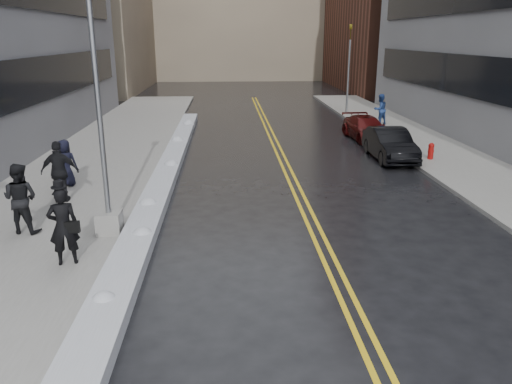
{
  "coord_description": "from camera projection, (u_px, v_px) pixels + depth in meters",
  "views": [
    {
      "loc": [
        -0.01,
        -11.12,
        5.37
      ],
      "look_at": [
        0.75,
        1.86,
        1.3
      ],
      "focal_mm": 35.0,
      "sensor_mm": 36.0,
      "label": 1
    }
  ],
  "objects": [
    {
      "name": "lamppost",
      "position": [
        103.0,
        149.0,
        13.16
      ],
      "size": [
        0.65,
        0.65,
        7.62
      ],
      "color": "gray",
      "rests_on": "sidewalk_west"
    },
    {
      "name": "lane_line_left",
      "position": [
        281.0,
        164.0,
        21.85
      ],
      "size": [
        0.12,
        50.0,
        0.01
      ],
      "primitive_type": "cube",
      "color": "gold",
      "rests_on": "ground"
    },
    {
      "name": "pedestrian_fedora",
      "position": [
        63.0,
        226.0,
        11.71
      ],
      "size": [
        0.79,
        0.63,
        1.9
      ],
      "primitive_type": "imported",
      "rotation": [
        0.0,
        0.0,
        3.42
      ],
      "color": "black",
      "rests_on": "sidewalk_west"
    },
    {
      "name": "snow_ridge",
      "position": [
        166.0,
        174.0,
        19.63
      ],
      "size": [
        0.9,
        30.0,
        0.34
      ],
      "primitive_type": "cube",
      "color": "silver",
      "rests_on": "ground"
    },
    {
      "name": "car_black",
      "position": [
        390.0,
        144.0,
        22.51
      ],
      "size": [
        1.55,
        4.31,
        1.42
      ],
      "primitive_type": "imported",
      "rotation": [
        0.0,
        0.0,
        -0.01
      ],
      "color": "black",
      "rests_on": "ground"
    },
    {
      "name": "pedestrian_b",
      "position": [
        20.0,
        198.0,
        13.63
      ],
      "size": [
        1.08,
        0.91,
        1.97
      ],
      "primitive_type": "imported",
      "rotation": [
        0.0,
        0.0,
        2.95
      ],
      "color": "black",
      "rests_on": "sidewalk_west"
    },
    {
      "name": "pedestrian_east",
      "position": [
        380.0,
        109.0,
        30.63
      ],
      "size": [
        1.11,
        1.01,
        1.85
      ],
      "primitive_type": "imported",
      "rotation": [
        0.0,
        0.0,
        3.57
      ],
      "color": "navy",
      "rests_on": "sidewalk_east"
    },
    {
      "name": "fire_hydrant",
      "position": [
        431.0,
        150.0,
        22.06
      ],
      "size": [
        0.26,
        0.26,
        0.73
      ],
      "color": "maroon",
      "rests_on": "sidewalk_east"
    },
    {
      "name": "traffic_signal",
      "position": [
        349.0,
        66.0,
        34.52
      ],
      "size": [
        0.16,
        0.2,
        6.0
      ],
      "color": "gray",
      "rests_on": "sidewalk_east"
    },
    {
      "name": "car_maroon",
      "position": [
        366.0,
        128.0,
        26.92
      ],
      "size": [
        2.06,
        4.4,
        1.24
      ],
      "primitive_type": "imported",
      "rotation": [
        0.0,
        0.0,
        0.08
      ],
      "color": "#440B0B",
      "rests_on": "ground"
    },
    {
      "name": "sidewalk_west",
      "position": [
        94.0,
        165.0,
        21.38
      ],
      "size": [
        5.5,
        50.0,
        0.15
      ],
      "primitive_type": "cube",
      "color": "gray",
      "rests_on": "ground"
    },
    {
      "name": "sidewalk_east",
      "position": [
        452.0,
        160.0,
        22.26
      ],
      "size": [
        4.0,
        50.0,
        0.15
      ],
      "primitive_type": "cube",
      "color": "gray",
      "rests_on": "ground"
    },
    {
      "name": "pedestrian_c",
      "position": [
        65.0,
        163.0,
        17.99
      ],
      "size": [
        0.87,
        0.6,
        1.7
      ],
      "primitive_type": "imported",
      "rotation": [
        0.0,
        0.0,
        3.07
      ],
      "color": "black",
      "rests_on": "sidewalk_west"
    },
    {
      "name": "pedestrian_d",
      "position": [
        60.0,
        172.0,
        16.2
      ],
      "size": [
        1.22,
        0.58,
        2.02
      ],
      "primitive_type": "imported",
      "rotation": [
        0.0,
        0.0,
        3.22
      ],
      "color": "black",
      "rests_on": "sidewalk_west"
    },
    {
      "name": "lane_line_right",
      "position": [
        288.0,
        164.0,
        21.87
      ],
      "size": [
        0.12,
        50.0,
        0.01
      ],
      "primitive_type": "cube",
      "color": "gold",
      "rests_on": "ground"
    },
    {
      "name": "ground",
      "position": [
        230.0,
        266.0,
        12.19
      ],
      "size": [
        160.0,
        160.0,
        0.0
      ],
      "primitive_type": "plane",
      "color": "black",
      "rests_on": "ground"
    }
  ]
}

